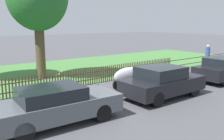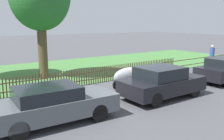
% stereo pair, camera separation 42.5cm
% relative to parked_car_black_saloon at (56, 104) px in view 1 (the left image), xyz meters
% --- Properties ---
extents(ground_plane, '(120.00, 120.00, 0.00)m').
position_rel_parked_car_black_saloon_xyz_m(ground_plane, '(4.81, 1.19, -0.69)').
color(ground_plane, '#4C4C51').
extents(kerb_stone, '(34.40, 0.20, 0.12)m').
position_rel_parked_car_black_saloon_xyz_m(kerb_stone, '(4.81, 1.29, -0.63)').
color(kerb_stone, gray).
rests_on(kerb_stone, ground).
extents(grass_strip, '(34.40, 9.67, 0.01)m').
position_rel_parked_car_black_saloon_xyz_m(grass_strip, '(4.81, 8.91, -0.69)').
color(grass_strip, '#477F3D').
rests_on(grass_strip, ground).
extents(park_fence, '(34.40, 0.05, 0.96)m').
position_rel_parked_car_black_saloon_xyz_m(park_fence, '(4.81, 4.09, -0.22)').
color(park_fence, brown).
rests_on(park_fence, ground).
extents(parked_car_black_saloon, '(4.50, 1.90, 1.34)m').
position_rel_parked_car_black_saloon_xyz_m(parked_car_black_saloon, '(0.00, 0.00, 0.00)').
color(parked_car_black_saloon, '#51565B').
rests_on(parked_car_black_saloon, ground).
extents(parked_car_navy_estate, '(4.13, 1.87, 1.48)m').
position_rel_parked_car_black_saloon_xyz_m(parked_car_navy_estate, '(5.34, -0.10, 0.05)').
color(parked_car_navy_estate, black).
rests_on(parked_car_navy_estate, ground).
extents(parked_car_red_compact, '(4.26, 1.77, 1.43)m').
position_rel_parked_car_black_saloon_xyz_m(parked_car_red_compact, '(10.95, -0.03, 0.04)').
color(parked_car_red_compact, black).
rests_on(parked_car_red_compact, ground).
extents(covered_motorcycle, '(1.98, 0.73, 1.13)m').
position_rel_parked_car_black_saloon_xyz_m(covered_motorcycle, '(5.20, 2.15, -0.01)').
color(covered_motorcycle, black).
rests_on(covered_motorcycle, ground).
extents(pedestrian_near_fence, '(0.40, 0.39, 1.75)m').
position_rel_parked_car_black_saloon_xyz_m(pedestrian_near_fence, '(14.70, 3.46, 0.29)').
color(pedestrian_near_fence, slate).
rests_on(pedestrian_near_fence, ground).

